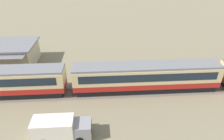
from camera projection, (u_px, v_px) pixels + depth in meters
name	position (u px, v px, depth m)	size (l,w,h in m)	color
ground_plane	(106.00, 89.00, 28.74)	(600.00, 600.00, 0.00)	#7A7056
passenger_train	(71.00, 79.00, 26.95)	(83.87, 3.02, 4.01)	#AD1E19
railway_track	(83.00, 92.00, 28.11)	(157.61, 3.60, 0.04)	#665B51
station_building	(8.00, 54.00, 34.74)	(9.69, 8.68, 3.80)	beige
delivery_truck_grey	(61.00, 128.00, 20.41)	(5.96, 2.02, 2.38)	gray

